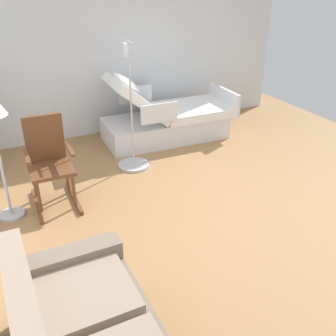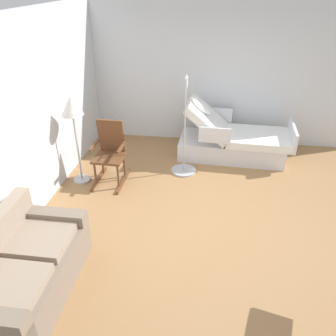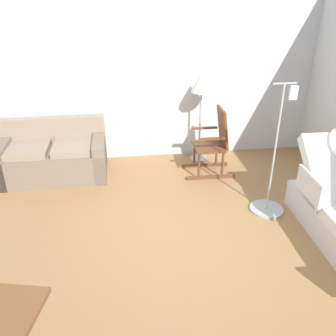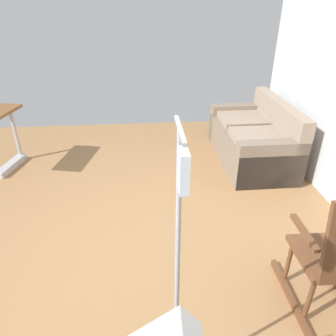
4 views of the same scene
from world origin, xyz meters
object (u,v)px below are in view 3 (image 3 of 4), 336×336
Objects in this scene: rocking_chair at (214,143)px; iv_pole at (269,194)px; floor_lamp at (201,89)px; couch at (53,158)px.

rocking_chair is 1.29m from iv_pole.
rocking_chair is at bearing -77.27° from floor_lamp.
rocking_chair is (2.47, -0.23, 0.20)m from couch.
rocking_chair is 0.62× the size of iv_pole.
iv_pole is at bearing -71.55° from floor_lamp.
rocking_chair reaches higher than couch.
couch is 0.95× the size of iv_pole.
floor_lamp is (-0.11, 0.50, 0.72)m from rocking_chair.
couch is at bearing 174.63° from rocking_chair.
couch is at bearing 154.18° from iv_pole.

